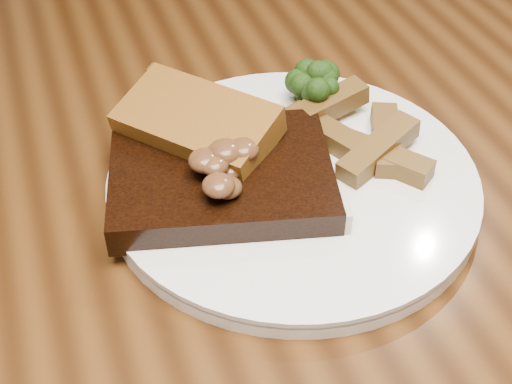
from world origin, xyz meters
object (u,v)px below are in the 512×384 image
(chair_far, at_px, (230,65))
(plate, at_px, (293,184))
(garlic_bread, at_px, (199,144))
(potato_wedges, at_px, (375,131))
(dining_table, at_px, (238,287))
(steak, at_px, (221,176))

(chair_far, bearing_deg, plate, 99.97)
(garlic_bread, height_order, potato_wedges, garlic_bread)
(dining_table, bearing_deg, steak, 118.71)
(dining_table, relative_size, steak, 9.74)
(chair_far, xyz_separation_m, steak, (-0.17, -0.53, 0.25))
(chair_far, distance_m, garlic_bread, 0.58)
(chair_far, xyz_separation_m, potato_wedges, (-0.04, -0.52, 0.25))
(chair_far, relative_size, plate, 3.30)
(dining_table, height_order, chair_far, chair_far)
(dining_table, distance_m, garlic_bread, 0.13)
(dining_table, distance_m, plate, 0.11)
(chair_far, relative_size, steak, 5.75)
(steak, bearing_deg, potato_wedges, 19.00)
(dining_table, xyz_separation_m, plate, (0.05, 0.01, 0.10))
(dining_table, height_order, potato_wedges, potato_wedges)
(chair_far, bearing_deg, dining_table, 95.28)
(plate, height_order, garlic_bread, garlic_bread)
(potato_wedges, bearing_deg, garlic_bread, 168.11)
(steak, height_order, potato_wedges, same)
(chair_far, xyz_separation_m, plate, (-0.12, -0.54, 0.24))
(plate, relative_size, potato_wedges, 2.76)
(plate, xyz_separation_m, potato_wedges, (0.08, 0.02, 0.02))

